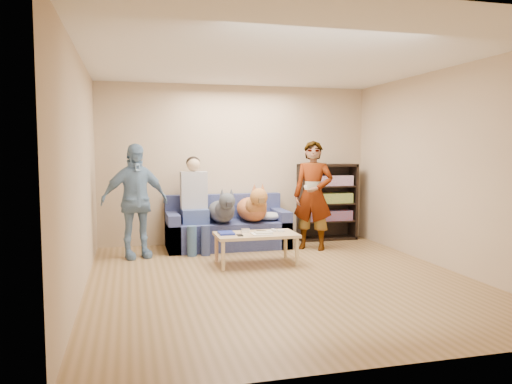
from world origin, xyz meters
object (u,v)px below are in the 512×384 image
object	(u,v)px
dog_tan	(253,208)
coffee_table	(256,237)
notebook_blue	(226,233)
dog_gray	(222,210)
person_seated	(195,200)
person_standing_right	(313,195)
bookshelf	(327,200)
sofa	(227,229)
person_standing_left	(135,201)
camera_silver	(245,230)

from	to	relation	value
dog_tan	coffee_table	xyz separation A→B (m)	(-0.21, -1.02, -0.27)
notebook_blue	dog_gray	world-z (taller)	dog_gray
coffee_table	person_seated	bearing A→B (deg)	121.17
person_standing_right	dog_gray	distance (m)	1.42
bookshelf	person_standing_right	bearing A→B (deg)	-126.16
person_seated	dog_tan	xyz separation A→B (m)	(0.89, -0.11, -0.12)
sofa	person_seated	xyz separation A→B (m)	(-0.52, -0.13, 0.49)
bookshelf	dog_tan	bearing A→B (deg)	-161.92
person_standing_left	sofa	xyz separation A→B (m)	(1.42, 0.44, -0.54)
person_standing_right	coffee_table	xyz separation A→B (m)	(-1.11, -0.76, -0.47)
person_standing_right	person_standing_left	xyz separation A→B (m)	(-2.68, 0.06, -0.02)
camera_silver	dog_gray	bearing A→B (deg)	100.16
dog_tan	person_standing_right	bearing A→B (deg)	-16.54
camera_silver	coffee_table	xyz separation A→B (m)	(0.12, -0.12, -0.07)
person_standing_left	person_seated	bearing A→B (deg)	3.60
notebook_blue	sofa	distance (m)	1.24
person_standing_left	dog_tan	distance (m)	1.81
person_standing_left	person_seated	xyz separation A→B (m)	(0.90, 0.32, -0.05)
notebook_blue	coffee_table	world-z (taller)	notebook_blue
bookshelf	person_standing_left	bearing A→B (deg)	-168.13
camera_silver	dog_tan	xyz separation A→B (m)	(0.33, 0.90, 0.20)
camera_silver	bookshelf	size ratio (longest dim) A/B	0.08
sofa	coffee_table	xyz separation A→B (m)	(0.16, -1.25, 0.09)
dog_gray	bookshelf	xyz separation A→B (m)	(1.92, 0.49, 0.05)
notebook_blue	dog_tan	distance (m)	1.17
notebook_blue	dog_gray	bearing A→B (deg)	82.68
camera_silver	dog_tan	bearing A→B (deg)	69.79
coffee_table	person_standing_right	bearing A→B (deg)	34.35
person_seated	bookshelf	xyz separation A→B (m)	(2.32, 0.36, -0.09)
sofa	person_seated	world-z (taller)	person_seated
camera_silver	dog_gray	world-z (taller)	dog_gray
person_standing_right	sofa	world-z (taller)	person_standing_right
camera_silver	sofa	world-z (taller)	sofa
coffee_table	bookshelf	size ratio (longest dim) A/B	0.85
person_standing_right	person_standing_left	world-z (taller)	person_standing_right
notebook_blue	dog_gray	size ratio (longest dim) A/B	0.21
notebook_blue	sofa	size ratio (longest dim) A/B	0.14
sofa	dog_tan	distance (m)	0.57
person_seated	dog_gray	size ratio (longest dim) A/B	1.19
sofa	person_standing_left	bearing A→B (deg)	-162.67
camera_silver	person_seated	xyz separation A→B (m)	(-0.56, 1.01, 0.33)
person_standing_left	coffee_table	world-z (taller)	person_standing_left
person_standing_right	dog_tan	world-z (taller)	person_standing_right
camera_silver	person_seated	world-z (taller)	person_seated
dog_tan	sofa	bearing A→B (deg)	147.84
person_standing_left	sofa	world-z (taller)	person_standing_left
person_standing_left	coffee_table	size ratio (longest dim) A/B	1.49
dog_tan	bookshelf	distance (m)	1.50
person_standing_left	camera_silver	xyz separation A→B (m)	(1.46, -0.69, -0.37)
notebook_blue	bookshelf	bearing A→B (deg)	35.17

